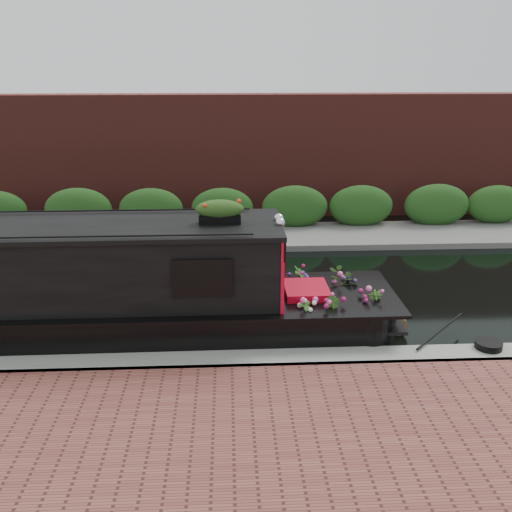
{
  "coord_description": "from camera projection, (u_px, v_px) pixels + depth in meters",
  "views": [
    {
      "loc": [
        0.26,
        -11.9,
        5.07
      ],
      "look_at": [
        0.82,
        -0.6,
        1.14
      ],
      "focal_mm": 40.0,
      "sensor_mm": 36.0,
      "label": 1
    }
  ],
  "objects": [
    {
      "name": "far_bank_path",
      "position": [
        220.0,
        240.0,
        16.84
      ],
      "size": [
        40.0,
        2.4,
        0.34
      ],
      "primitive_type": "cube",
      "color": "slate",
      "rests_on": "ground"
    },
    {
      "name": "ground",
      "position": [
        218.0,
        296.0,
        12.88
      ],
      "size": [
        80.0,
        80.0,
        0.0
      ],
      "primitive_type": "plane",
      "color": "black",
      "rests_on": "ground"
    },
    {
      "name": "rope_fender",
      "position": [
        396.0,
        323.0,
        11.15
      ],
      "size": [
        0.36,
        0.43,
        0.36
      ],
      "primitive_type": "cylinder",
      "rotation": [
        1.57,
        0.0,
        0.0
      ],
      "color": "brown",
      "rests_on": "ground"
    },
    {
      "name": "far_hedge",
      "position": [
        220.0,
        231.0,
        17.69
      ],
      "size": [
        40.0,
        1.1,
        2.8
      ],
      "primitive_type": "cube",
      "color": "#204A18",
      "rests_on": "ground"
    },
    {
      "name": "coiled_mooring_rope",
      "position": [
        489.0,
        345.0,
        10.01
      ],
      "size": [
        0.47,
        0.47,
        0.12
      ],
      "primitive_type": "cylinder",
      "color": "black",
      "rests_on": "near_bank_coping"
    },
    {
      "name": "narrowboat",
      "position": [
        50.0,
        297.0,
        10.61
      ],
      "size": [
        12.43,
        2.24,
        2.92
      ],
      "rotation": [
        0.0,
        0.0,
        0.01
      ],
      "color": "black",
      "rests_on": "ground"
    },
    {
      "name": "near_bank_coping",
      "position": [
        216.0,
        371.0,
        9.76
      ],
      "size": [
        40.0,
        0.6,
        0.5
      ],
      "primitive_type": "cube",
      "color": "gray",
      "rests_on": "ground"
    },
    {
      "name": "far_brick_wall",
      "position": [
        221.0,
        214.0,
        19.67
      ],
      "size": [
        40.0,
        1.0,
        8.0
      ],
      "primitive_type": "cube",
      "color": "#5D251F",
      "rests_on": "ground"
    }
  ]
}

